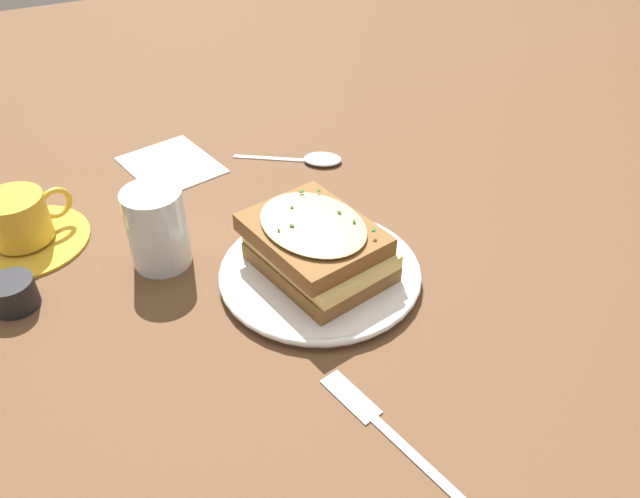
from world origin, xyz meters
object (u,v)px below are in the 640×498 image
Objects in this scene: napkin at (171,164)px; teacup_with_saucer at (21,225)px; spoon at (316,159)px; dinner_plate at (320,273)px; fork at (374,418)px; sandwich at (317,246)px; condiment_pot at (13,294)px; water_glass at (157,228)px.

teacup_with_saucer is at bearing 115.68° from napkin.
spoon is (0.02, -0.41, -0.02)m from teacup_with_saucer.
dinner_plate is 0.37m from teacup_with_saucer.
fork is 0.52m from napkin.
fork is (-0.20, 0.04, -0.05)m from sandwich.
spoon is 3.03× the size of condiment_pot.
water_glass is at bearing 53.83° from sandwich.
spoon is at bearing -72.87° from condiment_pot.
fork is 0.46m from spoon.
sandwich reaches higher than fork.
fork is at bearing 168.51° from sandwich.
sandwich is 0.33m from condiment_pot.
water_glass reaches higher than condiment_pot.
teacup_with_saucer reaches higher than napkin.
teacup_with_saucer reaches higher than fork.
dinner_plate is at bearing 64.66° from fork.
water_glass is 0.23m from napkin.
teacup_with_saucer reaches higher than spoon.
water_glass is at bearing 53.94° from dinner_plate.
teacup_with_saucer is 0.41m from spoon.
sandwich is 3.46× the size of condiment_pot.
spoon is (0.44, -0.16, 0.00)m from fork.
water_glass reaches higher than fork.
teacup_with_saucer is at bearing -10.81° from condiment_pot.
sandwich is at bearing 60.43° from dinner_plate.
spoon is at bearing -64.30° from water_glass.
fork is 3.42× the size of condiment_pot.
condiment_pot is at bearing -39.66° from spoon.
water_glass is at bearing 161.96° from napkin.
condiment_pot is (-0.12, 0.02, -0.01)m from teacup_with_saucer.
napkin is (0.10, -0.21, -0.02)m from teacup_with_saucer.
sandwich is 1.14× the size of spoon.
dinner_plate is 1.55× the size of spoon.
condiment_pot reaches higher than dinner_plate.
spoon reaches higher than napkin.
teacup_with_saucer is (0.22, 0.30, 0.02)m from dinner_plate.
sandwich is at bearing -126.17° from water_glass.
condiment_pot is at bearing 71.37° from dinner_plate.
fork is at bearing 167.68° from dinner_plate.
sandwich is (0.00, 0.00, 0.04)m from dinner_plate.
condiment_pot is at bearing 71.47° from sandwich.
spoon is at bearing -113.44° from napkin.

